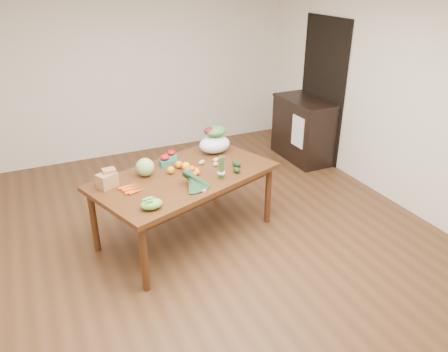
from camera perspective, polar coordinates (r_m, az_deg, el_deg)
name	(u,v)px	position (r m, az deg, el deg)	size (l,w,h in m)	color
floor	(213,247)	(4.74, -1.45, -9.25)	(6.00, 6.00, 0.00)	#54341C
room_walls	(211,128)	(4.12, -1.66, 6.35)	(5.02, 6.02, 2.70)	silver
dining_table	(186,206)	(4.75, -5.03, -3.87)	(1.88, 1.04, 0.75)	#523113
doorway_dark	(322,91)	(6.75, 12.70, 10.82)	(0.02, 1.00, 2.10)	black
cabinet	(303,129)	(6.80, 10.28, 6.01)	(0.52, 1.02, 0.94)	black
dish_towel	(298,132)	(6.45, 9.60, 5.72)	(0.02, 0.28, 0.45)	white
paper_bag	(107,179)	(4.42, -15.02, -0.36)	(0.24, 0.20, 0.17)	#A26C48
cabbage	(145,167)	(4.57, -10.28, 1.14)	(0.19, 0.19, 0.19)	#8AB166
strawberry_basket_a	(165,161)	(4.79, -7.72, 1.91)	(0.11, 0.11, 0.10)	red
strawberry_basket_b	(171,156)	(4.92, -6.88, 2.57)	(0.10, 0.10, 0.10)	#B20D0B
orange_a	(171,170)	(4.60, -6.98, 0.77)	(0.08, 0.08, 0.08)	orange
orange_b	(179,165)	(4.72, -5.95, 1.50)	(0.08, 0.08, 0.08)	orange
orange_c	(186,166)	(4.66, -5.00, 1.30)	(0.09, 0.09, 0.09)	#FFA60F
mandarin_cluster	(192,170)	(4.56, -4.23, 0.81)	(0.18, 0.18, 0.10)	orange
carrots	(132,188)	(4.34, -11.89, -1.60)	(0.22, 0.22, 0.03)	#D84F12
snap_pea_bag	(151,204)	(3.96, -9.47, -3.63)	(0.20, 0.15, 0.09)	#5BB33C
kale_bunch	(197,181)	(4.25, -3.55, -0.66)	(0.32, 0.40, 0.16)	black
asparagus_bundle	(221,167)	(4.43, -0.36, 1.15)	(0.08, 0.08, 0.25)	#4B7C38
potato_a	(201,163)	(4.79, -3.07, 1.72)	(0.05, 0.04, 0.04)	tan
potato_b	(216,164)	(4.74, -1.09, 1.56)	(0.06, 0.05, 0.05)	tan
potato_c	(217,160)	(4.86, -0.98, 2.16)	(0.06, 0.05, 0.05)	tan
potato_d	(202,162)	(4.80, -2.86, 1.85)	(0.06, 0.05, 0.05)	tan
potato_e	(215,160)	(4.84, -1.13, 2.09)	(0.06, 0.05, 0.05)	tan
avocado_a	(237,170)	(4.59, 1.67, 0.77)	(0.06, 0.09, 0.06)	black
avocado_b	(237,164)	(4.72, 1.67, 1.62)	(0.07, 0.11, 0.07)	black
salad_bag	(215,141)	(5.06, -1.23, 4.59)	(0.37, 0.28, 0.28)	white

